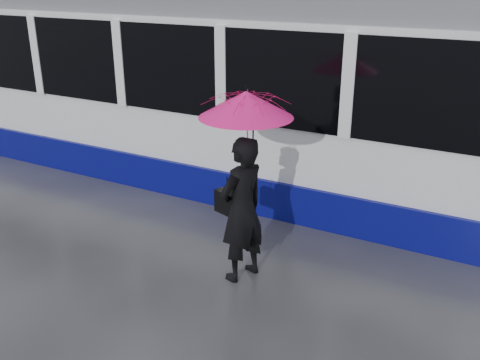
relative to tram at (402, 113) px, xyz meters
The scene contains 6 objects.
ground 3.43m from the tram, 123.89° to the right, with size 90.00×90.00×0.00m, color #2A2A2F.
rails 2.34m from the tram, behind, with size 34.00×1.51×0.02m.
tram is the anchor object (origin of this frame).
woman 3.29m from the tram, 111.33° to the right, with size 0.68×0.45×1.87m, color black.
umbrella 3.22m from the tram, 110.50° to the right, with size 1.38×1.38×1.26m.
handbag 3.35m from the tram, 115.04° to the right, with size 0.36×0.24×0.47m.
Camera 1 is at (3.37, -5.73, 3.66)m, focal length 40.00 mm.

